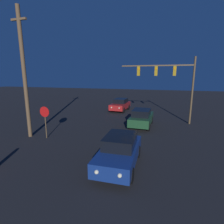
# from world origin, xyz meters

# --- Properties ---
(car_near) EXTENTS (1.89, 4.20, 1.60)m
(car_near) POSITION_xyz_m (1.86, 9.99, 0.82)
(car_near) COLOR navy
(car_near) RESTS_ON ground_plane
(car_mid) EXTENTS (1.89, 4.20, 1.60)m
(car_mid) POSITION_xyz_m (2.01, 17.55, 0.82)
(car_mid) COLOR #1E4728
(car_mid) RESTS_ON ground_plane
(car_far) EXTENTS (1.97, 4.23, 1.60)m
(car_far) POSITION_xyz_m (-1.60, 23.97, 0.82)
(car_far) COLOR #B21E1E
(car_far) RESTS_ON ground_plane
(traffic_signal_mast) EXTENTS (6.87, 0.30, 6.28)m
(traffic_signal_mast) POSITION_xyz_m (4.33, 19.72, 4.38)
(traffic_signal_mast) COLOR brown
(traffic_signal_mast) RESTS_ON ground_plane
(stop_sign) EXTENTS (0.77, 0.07, 2.40)m
(stop_sign) POSITION_xyz_m (-4.39, 12.37, 1.69)
(stop_sign) COLOR brown
(stop_sign) RESTS_ON ground_plane
(utility_pole) EXTENTS (1.23, 0.28, 9.25)m
(utility_pole) POSITION_xyz_m (-5.83, 12.34, 4.74)
(utility_pole) COLOR brown
(utility_pole) RESTS_ON ground_plane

